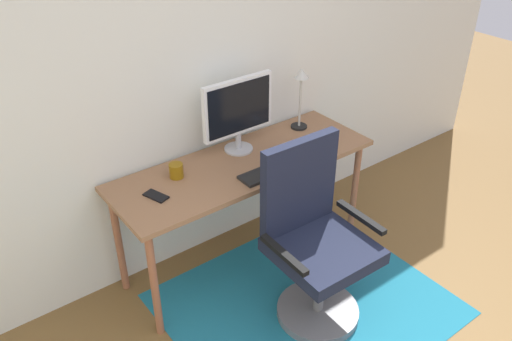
# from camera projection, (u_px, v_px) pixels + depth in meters

# --- Properties ---
(wall_back) EXTENTS (6.00, 0.10, 2.60)m
(wall_back) POSITION_uv_depth(u_px,v_px,m) (173.00, 67.00, 3.03)
(wall_back) COLOR silver
(wall_back) RESTS_ON ground
(area_rug) EXTENTS (1.57, 1.38, 0.01)m
(area_rug) POSITION_uv_depth(u_px,v_px,m) (306.00, 304.00, 3.22)
(area_rug) COLOR #1B6C86
(area_rug) RESTS_ON ground
(desk) EXTENTS (1.66, 0.57, 0.75)m
(desk) POSITION_uv_depth(u_px,v_px,m) (244.00, 173.00, 3.24)
(desk) COLOR #8F6343
(desk) RESTS_ON ground
(monitor) EXTENTS (0.48, 0.18, 0.47)m
(monitor) POSITION_uv_depth(u_px,v_px,m) (238.00, 110.00, 3.18)
(monitor) COLOR #B2B2B7
(monitor) RESTS_ON desk
(keyboard) EXTENTS (0.43, 0.13, 0.02)m
(keyboard) POSITION_uv_depth(u_px,v_px,m) (273.00, 170.00, 3.10)
(keyboard) COLOR black
(keyboard) RESTS_ON desk
(computer_mouse) EXTENTS (0.06, 0.10, 0.03)m
(computer_mouse) POSITION_uv_depth(u_px,v_px,m) (309.00, 150.00, 3.29)
(computer_mouse) COLOR white
(computer_mouse) RESTS_ON desk
(coffee_cup) EXTENTS (0.08, 0.08, 0.09)m
(coffee_cup) POSITION_uv_depth(u_px,v_px,m) (176.00, 171.00, 3.03)
(coffee_cup) COLOR #855A0D
(coffee_cup) RESTS_ON desk
(cell_phone) EXTENTS (0.11, 0.15, 0.01)m
(cell_phone) POSITION_uv_depth(u_px,v_px,m) (156.00, 196.00, 2.88)
(cell_phone) COLOR black
(cell_phone) RESTS_ON desk
(desk_lamp) EXTENTS (0.11, 0.11, 0.42)m
(desk_lamp) POSITION_uv_depth(u_px,v_px,m) (301.00, 88.00, 3.44)
(desk_lamp) COLOR black
(desk_lamp) RESTS_ON desk
(office_chair) EXTENTS (0.60, 0.52, 1.08)m
(office_chair) POSITION_uv_depth(u_px,v_px,m) (314.00, 246.00, 2.95)
(office_chair) COLOR slate
(office_chair) RESTS_ON ground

